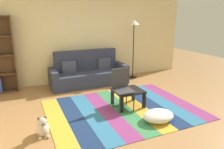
{
  "coord_description": "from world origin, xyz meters",
  "views": [
    {
      "loc": [
        -2.0,
        -3.87,
        2.04
      ],
      "look_at": [
        -0.01,
        0.6,
        0.65
      ],
      "focal_mm": 34.22,
      "sensor_mm": 36.0,
      "label": 1
    }
  ],
  "objects_px": {
    "couch": "(89,73)",
    "standing_lamp": "(134,30)",
    "tv_remote": "(126,91)",
    "coffee_table": "(128,93)",
    "dog": "(43,127)",
    "pouf": "(158,116)",
    "folding_chair": "(122,85)"
  },
  "relations": [
    {
      "from": "couch",
      "to": "standing_lamp",
      "type": "height_order",
      "value": "standing_lamp"
    },
    {
      "from": "standing_lamp",
      "to": "tv_remote",
      "type": "relative_size",
      "value": 12.43
    },
    {
      "from": "tv_remote",
      "to": "coffee_table",
      "type": "bearing_deg",
      "value": 22.06
    },
    {
      "from": "dog",
      "to": "couch",
      "type": "bearing_deg",
      "value": 56.24
    },
    {
      "from": "standing_lamp",
      "to": "tv_remote",
      "type": "bearing_deg",
      "value": -122.92
    },
    {
      "from": "standing_lamp",
      "to": "tv_remote",
      "type": "xyz_separation_m",
      "value": [
        -1.31,
        -2.02,
        -1.15
      ]
    },
    {
      "from": "couch",
      "to": "pouf",
      "type": "bearing_deg",
      "value": -79.46
    },
    {
      "from": "tv_remote",
      "to": "dog",
      "type": "bearing_deg",
      "value": -176.71
    },
    {
      "from": "pouf",
      "to": "dog",
      "type": "relative_size",
      "value": 1.59
    },
    {
      "from": "couch",
      "to": "folding_chair",
      "type": "bearing_deg",
      "value": -85.92
    },
    {
      "from": "dog",
      "to": "tv_remote",
      "type": "height_order",
      "value": "tv_remote"
    },
    {
      "from": "couch",
      "to": "coffee_table",
      "type": "xyz_separation_m",
      "value": [
        0.31,
        -1.92,
        -0.01
      ]
    },
    {
      "from": "coffee_table",
      "to": "couch",
      "type": "bearing_deg",
      "value": 99.16
    },
    {
      "from": "coffee_table",
      "to": "tv_remote",
      "type": "bearing_deg",
      "value": -147.6
    },
    {
      "from": "dog",
      "to": "standing_lamp",
      "type": "relative_size",
      "value": 0.21
    },
    {
      "from": "tv_remote",
      "to": "folding_chair",
      "type": "relative_size",
      "value": 0.17
    },
    {
      "from": "pouf",
      "to": "dog",
      "type": "distance_m",
      "value": 2.16
    },
    {
      "from": "pouf",
      "to": "dog",
      "type": "height_order",
      "value": "dog"
    },
    {
      "from": "dog",
      "to": "standing_lamp",
      "type": "xyz_separation_m",
      "value": [
        3.16,
        2.47,
        1.4
      ]
    },
    {
      "from": "couch",
      "to": "tv_remote",
      "type": "bearing_deg",
      "value": -83.07
    },
    {
      "from": "couch",
      "to": "tv_remote",
      "type": "xyz_separation_m",
      "value": [
        0.24,
        -1.96,
        0.07
      ]
    },
    {
      "from": "standing_lamp",
      "to": "dog",
      "type": "bearing_deg",
      "value": -141.97
    },
    {
      "from": "standing_lamp",
      "to": "folding_chair",
      "type": "xyz_separation_m",
      "value": [
        -1.41,
        -2.0,
        -1.02
      ]
    },
    {
      "from": "dog",
      "to": "tv_remote",
      "type": "xyz_separation_m",
      "value": [
        1.85,
        0.45,
        0.25
      ]
    },
    {
      "from": "coffee_table",
      "to": "folding_chair",
      "type": "relative_size",
      "value": 0.71
    },
    {
      "from": "coffee_table",
      "to": "folding_chair",
      "type": "bearing_deg",
      "value": -173.77
    },
    {
      "from": "folding_chair",
      "to": "dog",
      "type": "bearing_deg",
      "value": -116.02
    },
    {
      "from": "dog",
      "to": "folding_chair",
      "type": "distance_m",
      "value": 1.85
    },
    {
      "from": "couch",
      "to": "standing_lamp",
      "type": "distance_m",
      "value": 1.97
    },
    {
      "from": "coffee_table",
      "to": "dog",
      "type": "relative_size",
      "value": 1.6
    },
    {
      "from": "coffee_table",
      "to": "tv_remote",
      "type": "xyz_separation_m",
      "value": [
        -0.07,
        -0.04,
        0.08
      ]
    },
    {
      "from": "couch",
      "to": "folding_chair",
      "type": "relative_size",
      "value": 2.51
    }
  ]
}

